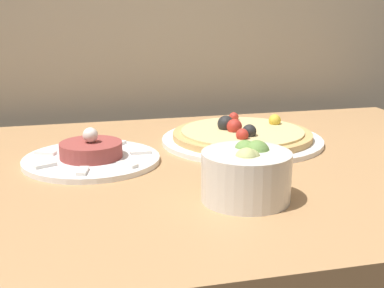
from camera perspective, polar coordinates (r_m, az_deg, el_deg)
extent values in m
cube|color=#AD7F51|center=(0.98, 0.12, -3.38)|extent=(1.27, 0.82, 0.03)
cylinder|color=#AD7F51|center=(1.63, 17.19, -9.95)|extent=(0.06, 0.06, 0.69)
cylinder|color=white|center=(1.14, 5.36, 0.40)|extent=(0.34, 0.34, 0.01)
cylinder|color=tan|center=(1.14, 5.38, 0.96)|extent=(0.29, 0.29, 0.01)
cylinder|color=#E0C684|center=(1.13, 5.39, 1.38)|extent=(0.26, 0.26, 0.00)
sphere|color=black|center=(1.09, 6.13, 1.34)|extent=(0.03, 0.03, 0.03)
sphere|color=#B22D23|center=(1.23, 4.48, 2.88)|extent=(0.02, 0.02, 0.02)
sphere|color=gold|center=(1.20, 8.82, 2.51)|extent=(0.03, 0.03, 0.03)
sphere|color=#B22D23|center=(1.12, 4.54, 1.87)|extent=(0.03, 0.03, 0.03)
sphere|color=#B22D23|center=(1.06, 5.38, 0.99)|extent=(0.03, 0.03, 0.03)
sphere|color=black|center=(1.14, 3.62, 2.17)|extent=(0.04, 0.04, 0.04)
cylinder|color=white|center=(1.02, -10.66, -1.65)|extent=(0.25, 0.25, 0.01)
cylinder|color=#933D38|center=(1.01, -10.72, -0.61)|extent=(0.12, 0.12, 0.03)
sphere|color=silver|center=(1.00, -10.80, 0.95)|extent=(0.03, 0.03, 0.03)
cube|color=white|center=(1.02, -5.50, -0.88)|extent=(0.04, 0.02, 0.01)
cube|color=white|center=(1.09, -7.90, 0.03)|extent=(0.04, 0.04, 0.01)
cube|color=white|center=(1.10, -12.06, 0.00)|extent=(0.02, 0.04, 0.01)
cube|color=white|center=(1.05, -15.37, -0.91)|extent=(0.04, 0.03, 0.01)
cube|color=white|center=(0.97, -15.44, -2.19)|extent=(0.04, 0.03, 0.01)
cube|color=white|center=(0.93, -11.60, -2.84)|extent=(0.02, 0.04, 0.01)
cube|color=white|center=(0.95, -6.92, -2.20)|extent=(0.04, 0.04, 0.01)
cylinder|color=silver|center=(0.81, 5.78, -3.44)|extent=(0.14, 0.14, 0.07)
sphere|color=#B7BC70|center=(0.79, 6.26, -1.65)|extent=(0.03, 0.03, 0.03)
sphere|color=#B7BC70|center=(0.78, 5.83, -1.66)|extent=(0.03, 0.03, 0.03)
sphere|color=#668E42|center=(0.82, 6.94, -0.95)|extent=(0.04, 0.04, 0.04)
sphere|color=#668E42|center=(0.83, 5.69, -0.75)|extent=(0.03, 0.03, 0.03)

